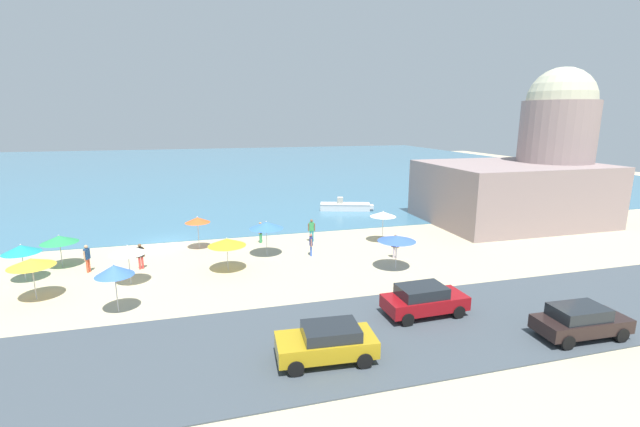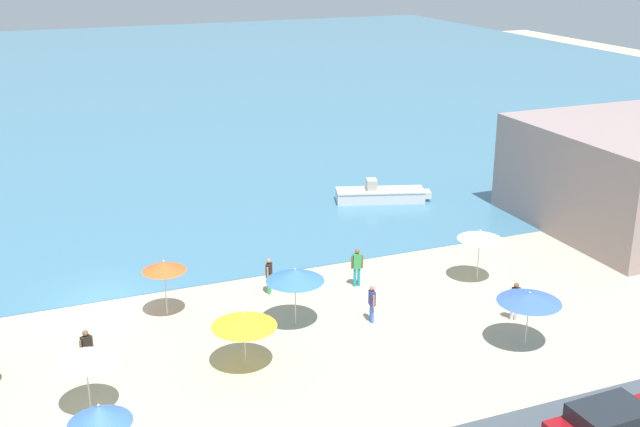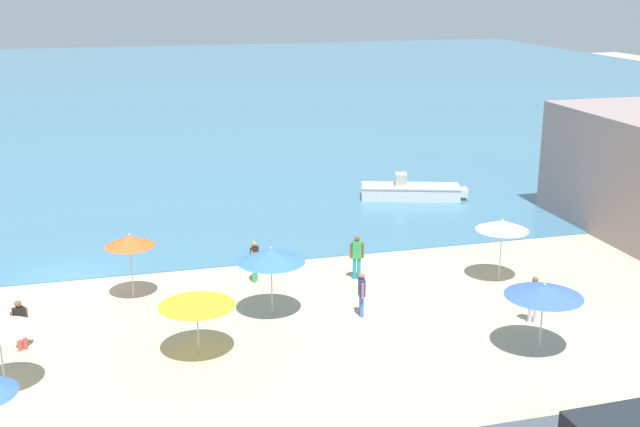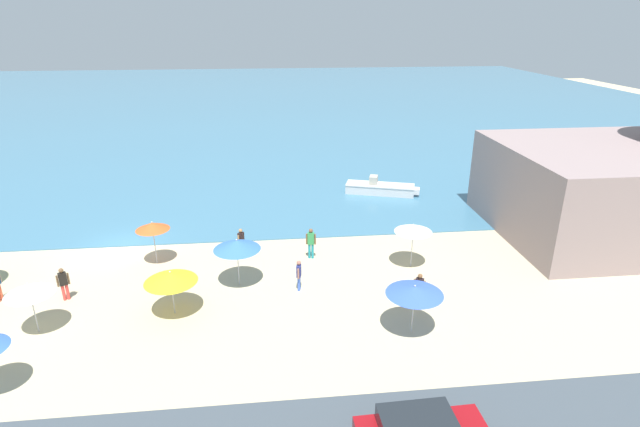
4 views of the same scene
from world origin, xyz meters
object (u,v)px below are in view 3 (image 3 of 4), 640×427
beach_umbrella_5 (271,255)px  skiff_nearshore (411,191)px  beach_umbrella_4 (502,225)px  beach_umbrella_6 (129,241)px  bather_0 (255,259)px  beach_umbrella_3 (544,291)px  bather_5 (20,322)px  bather_1 (362,292)px  bather_3 (534,297)px  bather_4 (357,254)px  beach_umbrella_7 (196,299)px

beach_umbrella_5 → skiff_nearshore: beach_umbrella_5 is taller
beach_umbrella_4 → beach_umbrella_6: bearing=172.4°
beach_umbrella_4 → skiff_nearshore: bearing=85.4°
bather_0 → beach_umbrella_3: bearing=-47.4°
beach_umbrella_4 → bather_5: (-17.67, -1.63, -1.31)m
beach_umbrella_3 → beach_umbrella_5: beach_umbrella_5 is taller
bather_1 → bather_3: 5.93m
beach_umbrella_5 → bather_4: size_ratio=1.40×
beach_umbrella_7 → bather_5: size_ratio=1.41×
beach_umbrella_3 → beach_umbrella_5: bearing=147.0°
bather_0 → bather_1: size_ratio=1.03×
beach_umbrella_4 → beach_umbrella_7: (-12.23, -3.42, -0.36)m
beach_umbrella_6 → bather_0: beach_umbrella_6 is taller
beach_umbrella_4 → beach_umbrella_6: (-14.04, 1.88, -0.02)m
beach_umbrella_3 → beach_umbrella_4: 6.25m
beach_umbrella_3 → bather_4: (-3.73, 7.59, -1.04)m
beach_umbrella_5 → beach_umbrella_6: 5.51m
beach_umbrella_4 → beach_umbrella_7: beach_umbrella_4 is taller
beach_umbrella_7 → skiff_nearshore: size_ratio=0.42×
bather_5 → beach_umbrella_3: bearing=-15.3°
beach_umbrella_7 → bather_1: (5.91, 1.51, -0.99)m
beach_umbrella_5 → skiff_nearshore: (10.32, 13.04, -1.78)m
beach_umbrella_4 → bather_3: beach_umbrella_4 is taller
bather_4 → skiff_nearshore: (6.36, 10.44, -0.56)m
bather_4 → skiff_nearshore: 12.24m
bather_3 → bather_4: (-4.62, 5.58, 0.07)m
beach_umbrella_7 → bather_4: (6.83, 5.00, -0.88)m
bather_1 → bather_5: bather_5 is taller
bather_4 → bather_5: size_ratio=1.07×
bather_3 → skiff_nearshore: bearing=83.8°
bather_4 → skiff_nearshore: bather_4 is taller
bather_5 → beach_umbrella_7: bearing=-18.3°
beach_umbrella_4 → bather_0: 9.72m
bather_1 → bather_4: size_ratio=0.90×
beach_umbrella_3 → beach_umbrella_5: size_ratio=0.97×
skiff_nearshore → beach_umbrella_6: bearing=-146.0°
beach_umbrella_7 → bather_0: bearing=63.3°
bather_3 → bather_5: (-16.89, 2.37, 0.00)m
bather_0 → bather_4: 4.02m
skiff_nearshore → bather_4: bearing=-121.3°
beach_umbrella_3 → skiff_nearshore: beach_umbrella_3 is taller
beach_umbrella_4 → bather_3: 4.28m
beach_umbrella_6 → beach_umbrella_7: beach_umbrella_6 is taller
beach_umbrella_3 → beach_umbrella_4: size_ratio=0.98×
bather_5 → skiff_nearshore: 23.10m
beach_umbrella_7 → bather_0: beach_umbrella_7 is taller
bather_4 → bather_5: (-12.27, -3.20, -0.07)m
bather_1 → beach_umbrella_3: bearing=-41.4°
beach_umbrella_6 → bather_5: beach_umbrella_6 is taller
beach_umbrella_5 → bather_5: bearing=-175.8°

